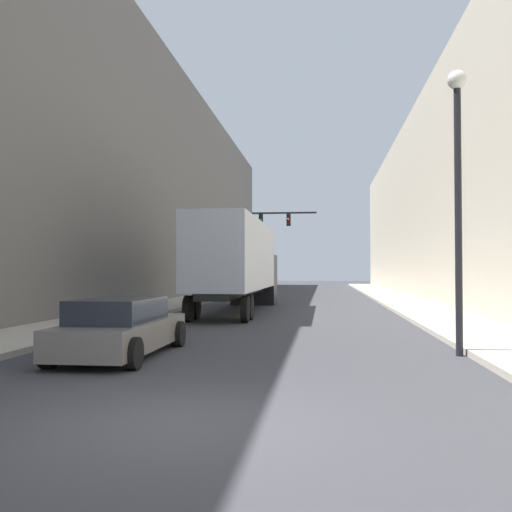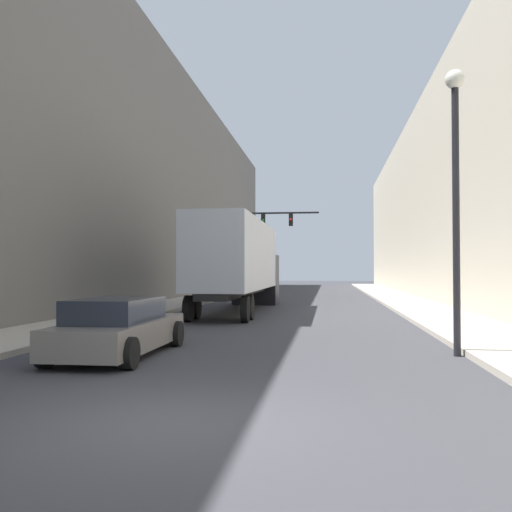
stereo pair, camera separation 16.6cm
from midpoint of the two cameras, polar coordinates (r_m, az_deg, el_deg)
name	(u,v)px [view 2 (the right image)]	position (r m, az deg, el deg)	size (l,w,h in m)	color
ground_plane	(169,424)	(7.51, -8.04, -16.29)	(200.00, 200.00, 0.00)	#38383D
sidewalk_right	(400,300)	(37.33, 14.34, -4.26)	(2.94, 80.00, 0.15)	#B2A899
sidewalk_left	(200,298)	(37.99, -5.48, -4.25)	(2.94, 80.00, 0.15)	#B2A899
building_right	(472,196)	(38.38, 20.94, 5.64)	(6.00, 80.00, 13.21)	#BCB29E
building_left	(136,181)	(39.64, -11.82, 7.37)	(6.00, 80.00, 15.98)	#66605B
semi_truck	(240,262)	(26.74, -1.43, -0.56)	(2.44, 13.86, 4.11)	#B2B7C1
sedan_car	(119,328)	(13.28, -13.22, -7.02)	(1.96, 4.74, 1.31)	slate
traffic_signal_gantry	(255,236)	(42.11, 0.02, 1.99)	(6.24, 0.35, 6.46)	black
street_lamp	(456,170)	(13.82, 19.67, 8.07)	(0.44, 0.44, 6.49)	black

